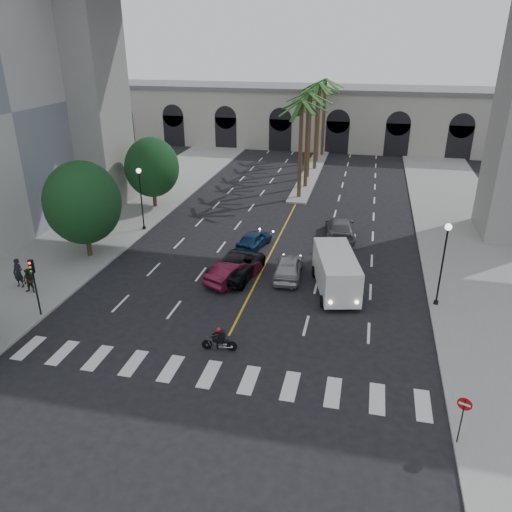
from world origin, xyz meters
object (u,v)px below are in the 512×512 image
at_px(motorcycle_rider, 220,340).
at_px(cargo_van, 336,271).
at_px(traffic_signal_far, 34,278).
at_px(car_e, 254,239).
at_px(car_b, 234,271).
at_px(car_a, 289,267).
at_px(lamp_post_left_far, 141,194).
at_px(lamp_post_right, 443,258).
at_px(car_d, 340,228).
at_px(pedestrian_b, 29,281).
at_px(car_c, 237,264).
at_px(pedestrian_a, 18,273).
at_px(do_not_enter_sign, 463,411).

bearing_deg(motorcycle_rider, cargo_van, 50.26).
bearing_deg(traffic_signal_far, car_e, 53.11).
bearing_deg(car_b, traffic_signal_far, 58.66).
bearing_deg(car_e, car_a, 140.69).
bearing_deg(cargo_van, lamp_post_left_far, 142.14).
bearing_deg(cargo_van, car_b, 166.79).
height_order(motorcycle_rider, car_b, car_b).
height_order(lamp_post_right, car_d, lamp_post_right).
xyz_separation_m(car_a, pedestrian_b, (-15.54, -6.14, 0.19)).
xyz_separation_m(lamp_post_right, car_c, (-12.91, 1.49, -2.43)).
bearing_deg(motorcycle_rider, pedestrian_b, 160.57).
relative_size(lamp_post_right, car_e, 1.38).
height_order(car_a, car_e, car_a).
bearing_deg(cargo_van, car_a, 143.46).
height_order(lamp_post_left_far, pedestrian_b, lamp_post_left_far).
height_order(car_d, pedestrian_a, pedestrian_a).
height_order(traffic_signal_far, do_not_enter_sign, traffic_signal_far).
xyz_separation_m(car_c, car_d, (6.34, 8.66, 0.03)).
relative_size(traffic_signal_far, cargo_van, 0.58).
height_order(car_d, do_not_enter_sign, do_not_enter_sign).
bearing_deg(traffic_signal_far, car_a, 32.44).
distance_m(car_b, car_d, 11.54).
xyz_separation_m(car_a, car_c, (-3.49, -0.45, 0.03)).
relative_size(car_a, car_b, 0.99).
height_order(car_a, pedestrian_b, pedestrian_b).
xyz_separation_m(motorcycle_rider, pedestrian_a, (-14.68, 3.76, 0.51)).
xyz_separation_m(car_b, car_c, (-0.01, 0.99, 0.05)).
xyz_separation_m(lamp_post_left_far, car_a, (13.38, -6.06, -2.46)).
xyz_separation_m(lamp_post_right, motorcycle_rider, (-11.45, -7.39, -2.61)).
distance_m(lamp_post_right, traffic_signal_far, 23.62).
xyz_separation_m(motorcycle_rider, cargo_van, (5.29, 7.97, 0.81)).
distance_m(traffic_signal_far, car_c, 12.76).
relative_size(lamp_post_right, motorcycle_rider, 2.87).
bearing_deg(car_c, car_b, 98.64).
relative_size(lamp_post_left_far, car_d, 0.95).
bearing_deg(lamp_post_right, cargo_van, 174.66).
height_order(lamp_post_left_far, car_a, lamp_post_left_far).
distance_m(motorcycle_rider, car_c, 9.00).
xyz_separation_m(lamp_post_right, pedestrian_b, (-24.96, -4.20, -2.27)).
distance_m(lamp_post_right, car_e, 14.70).
height_order(lamp_post_left_far, lamp_post_right, same).
distance_m(motorcycle_rider, car_d, 18.21).
relative_size(lamp_post_left_far, lamp_post_right, 1.00).
xyz_separation_m(car_e, pedestrian_a, (-13.23, -10.19, 0.46)).
bearing_deg(car_a, pedestrian_b, 18.46).
relative_size(lamp_post_left_far, do_not_enter_sign, 2.28).
relative_size(motorcycle_rider, pedestrian_b, 1.16).
height_order(lamp_post_right, pedestrian_b, lamp_post_right).
distance_m(car_b, cargo_van, 6.78).
bearing_deg(do_not_enter_sign, traffic_signal_far, -172.42).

